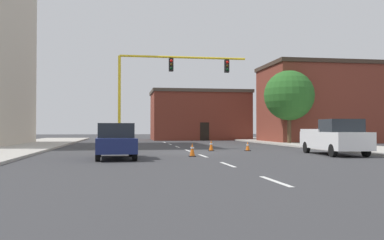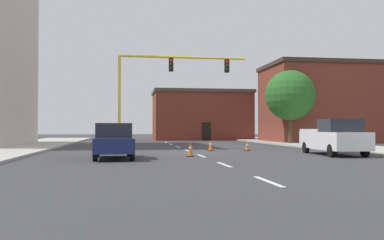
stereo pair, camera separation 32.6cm
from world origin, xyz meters
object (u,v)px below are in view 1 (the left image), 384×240
traffic_signal_gantry (139,117)px  traffic_cone_roadside_b (211,145)px  sedan_navy_near_left (116,141)px  traffic_cone_roadside_a (192,150)px  pickup_truck_white (335,138)px  tree_right_mid (289,96)px  traffic_cone_roadside_c (248,146)px

traffic_signal_gantry → traffic_cone_roadside_b: size_ratio=14.06×
sedan_navy_near_left → traffic_cone_roadside_a: bearing=13.2°
traffic_cone_roadside_a → traffic_signal_gantry: bearing=106.1°
traffic_signal_gantry → pickup_truck_white: bearing=-39.2°
sedan_navy_near_left → traffic_cone_roadside_b: 8.63m
pickup_truck_white → traffic_cone_roadside_b: pickup_truck_white is taller
tree_right_mid → traffic_cone_roadside_b: 14.11m
sedan_navy_near_left → traffic_cone_roadside_a: (3.97, 0.93, -0.53)m
pickup_truck_white → traffic_cone_roadside_b: bearing=139.8°
pickup_truck_white → traffic_cone_roadside_b: (-6.02, 5.09, -0.62)m
traffic_cone_roadside_a → traffic_cone_roadside_b: 5.60m
tree_right_mid → traffic_cone_roadside_c: 12.86m
sedan_navy_near_left → traffic_cone_roadside_c: (8.48, 5.85, -0.59)m
sedan_navy_near_left → traffic_cone_roadside_a: sedan_navy_near_left is taller
tree_right_mid → pickup_truck_white: (-3.37, -14.77, -3.55)m
traffic_signal_gantry → pickup_truck_white: traffic_signal_gantry is taller
traffic_cone_roadside_c → traffic_cone_roadside_b: bearing=173.8°
traffic_signal_gantry → traffic_cone_roadside_a: 9.34m
traffic_signal_gantry → traffic_cone_roadside_c: 8.28m
sedan_navy_near_left → tree_right_mid: bearing=45.6°
traffic_cone_roadside_a → traffic_cone_roadside_c: bearing=47.5°
sedan_navy_near_left → traffic_cone_roadside_a: 4.11m
traffic_signal_gantry → sedan_navy_near_left: traffic_signal_gantry is taller
pickup_truck_white → sedan_navy_near_left: pickup_truck_white is taller
sedan_navy_near_left → traffic_cone_roadside_c: size_ratio=7.42×
pickup_truck_white → traffic_cone_roadside_c: 6.06m
traffic_signal_gantry → sedan_navy_near_left: size_ratio=2.25×
tree_right_mid → traffic_cone_roadside_a: bearing=-127.7°
tree_right_mid → sedan_navy_near_left: (-15.46, -15.80, -3.63)m
pickup_truck_white → sedan_navy_near_left: (-12.09, -1.03, -0.09)m
pickup_truck_white → traffic_cone_roadside_a: bearing=-179.3°
traffic_signal_gantry → sedan_navy_near_left: 9.91m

